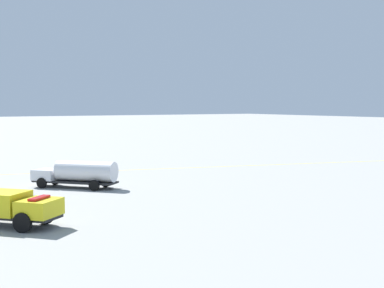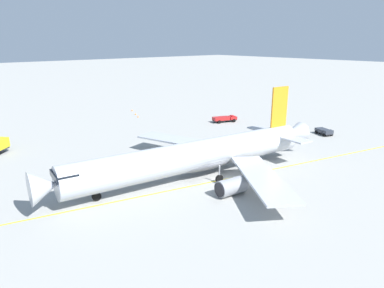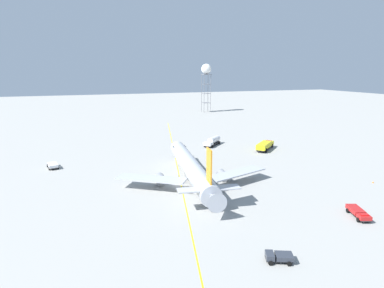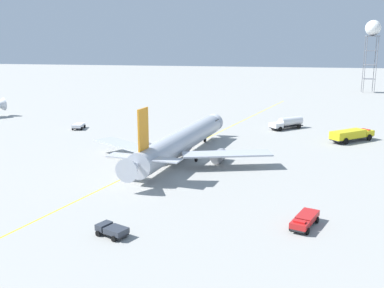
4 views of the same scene
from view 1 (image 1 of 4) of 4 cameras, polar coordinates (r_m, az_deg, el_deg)
name	(u,v)px [view 1 (image 1 of 4)]	position (r m, az deg, el deg)	size (l,w,h in m)	color
fuel_tanker_truck	(78,173)	(58.24, -11.87, -2.99)	(8.32, 7.88, 2.87)	#232326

